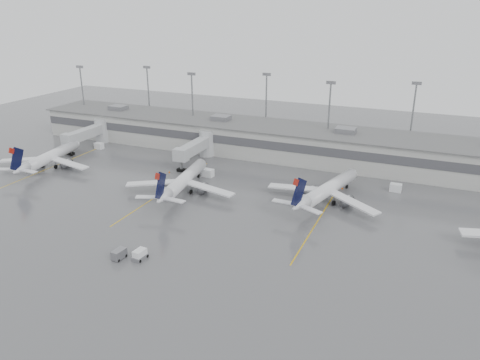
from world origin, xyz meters
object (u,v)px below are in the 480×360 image
at_px(jet_far_left, 49,157).
at_px(baggage_tug, 140,255).
at_px(jet_mid_left, 183,180).
at_px(jet_mid_right, 327,189).

distance_m(jet_far_left, baggage_tug, 55.44).
xyz_separation_m(jet_mid_left, baggage_tug, (7.71, -27.91, -2.16)).
distance_m(jet_mid_left, jet_mid_right, 30.94).
height_order(jet_far_left, jet_mid_left, jet_mid_left).
relative_size(jet_far_left, jet_mid_left, 0.99).
bearing_deg(jet_mid_left, jet_mid_right, 5.04).
distance_m(jet_far_left, jet_mid_right, 69.72).
bearing_deg(jet_mid_right, baggage_tug, -108.21).
xyz_separation_m(jet_mid_right, baggage_tug, (-22.45, -34.81, -2.21)).
bearing_deg(jet_mid_left, baggage_tug, -82.39).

